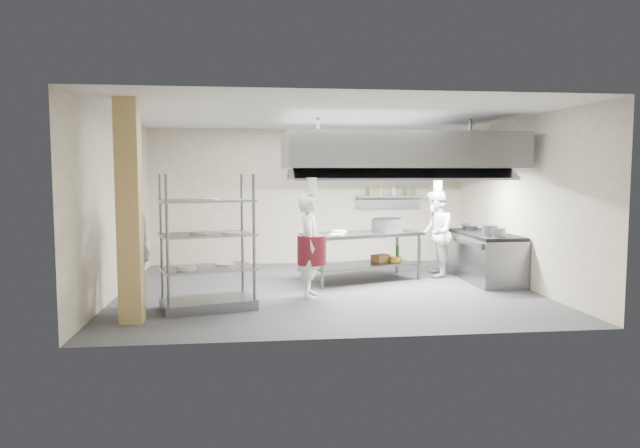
{
  "coord_description": "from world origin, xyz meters",
  "views": [
    {
      "loc": [
        -1.26,
        -9.73,
        2.0
      ],
      "look_at": [
        -0.09,
        0.2,
        1.13
      ],
      "focal_mm": 32.0,
      "sensor_mm": 36.0,
      "label": 1
    }
  ],
  "objects": [
    {
      "name": "stockpot",
      "position": [
        2.95,
        -0.01,
        1.0
      ],
      "size": [
        0.28,
        0.28,
        0.19
      ],
      "primitive_type": "cylinder",
      "color": "gray",
      "rests_on": "range_top"
    },
    {
      "name": "island_undershelf",
      "position": [
        0.78,
        0.73,
        0.3
      ],
      "size": [
        2.18,
        1.43,
        0.04
      ],
      "primitive_type": "cube",
      "rotation": [
        0.0,
        0.0,
        0.33
      ],
      "color": "slate",
      "rests_on": "island"
    },
    {
      "name": "cooking_range",
      "position": [
        3.08,
        0.5,
        0.42
      ],
      "size": [
        0.8,
        2.0,
        0.84
      ],
      "primitive_type": "cube",
      "color": "gray",
      "rests_on": "floor"
    },
    {
      "name": "island_worktop",
      "position": [
        0.78,
        0.73,
        0.88
      ],
      "size": [
        2.38,
        1.57,
        0.06
      ],
      "primitive_type": "cube",
      "rotation": [
        0.0,
        0.0,
        0.33
      ],
      "color": "gray",
      "rests_on": "island"
    },
    {
      "name": "wicker_basket",
      "position": [
        1.17,
        0.91,
        0.39
      ],
      "size": [
        0.39,
        0.37,
        0.14
      ],
      "primitive_type": "cube",
      "rotation": [
        0.0,
        0.0,
        0.64
      ],
      "color": "olive",
      "rests_on": "island_undershelf"
    },
    {
      "name": "exhaust_hood",
      "position": [
        1.3,
        0.4,
        2.4
      ],
      "size": [
        4.0,
        2.5,
        0.6
      ],
      "primitive_type": "cube",
      "color": "gray",
      "rests_on": "ceiling"
    },
    {
      "name": "ceiling",
      "position": [
        0.0,
        0.0,
        3.0
      ],
      "size": [
        7.0,
        7.0,
        0.0
      ],
      "primitive_type": "plane",
      "rotation": [
        3.14,
        0.0,
        0.0
      ],
      "color": "silver",
      "rests_on": "wall_back"
    },
    {
      "name": "griddle",
      "position": [
        1.29,
        0.89,
        1.03
      ],
      "size": [
        0.61,
        0.58,
        0.24
      ],
      "primitive_type": "cube",
      "rotation": [
        0.0,
        0.0,
        0.58
      ],
      "color": "slate",
      "rests_on": "island_worktop"
    },
    {
      "name": "hood_strip_b",
      "position": [
        2.2,
        0.4,
        2.08
      ],
      "size": [
        1.6,
        0.12,
        0.04
      ],
      "primitive_type": "cube",
      "color": "white",
      "rests_on": "exhaust_hood"
    },
    {
      "name": "pass_rack",
      "position": [
        -1.94,
        -1.23,
        1.0
      ],
      "size": [
        1.5,
        1.11,
        2.0
      ],
      "primitive_type": null,
      "rotation": [
        0.0,
        0.0,
        0.27
      ],
      "color": "slate",
      "rests_on": "floor"
    },
    {
      "name": "island",
      "position": [
        0.78,
        0.73,
        0.46
      ],
      "size": [
        2.38,
        1.57,
        0.91
      ],
      "primitive_type": null,
      "rotation": [
        0.0,
        0.0,
        0.33
      ],
      "color": "gray",
      "rests_on": "floor"
    },
    {
      "name": "column",
      "position": [
        -2.9,
        -1.9,
        1.5
      ],
      "size": [
        0.3,
        0.3,
        3.0
      ],
      "primitive_type": "cube",
      "color": "tan",
      "rests_on": "floor"
    },
    {
      "name": "chef_head",
      "position": [
        -0.35,
        -0.62,
        0.84
      ],
      "size": [
        0.48,
        0.66,
        1.68
      ],
      "primitive_type": "imported",
      "rotation": [
        0.0,
        0.0,
        1.44
      ],
      "color": "silver",
      "rests_on": "floor"
    },
    {
      "name": "plate_stack",
      "position": [
        -1.94,
        -1.23,
        0.64
      ],
      "size": [
        0.28,
        0.28,
        0.05
      ],
      "primitive_type": "cylinder",
      "color": "white",
      "rests_on": "pass_rack"
    },
    {
      "name": "wall_back",
      "position": [
        0.0,
        3.0,
        1.5
      ],
      "size": [
        7.0,
        0.0,
        7.0
      ],
      "primitive_type": "plane",
      "rotation": [
        1.57,
        0.0,
        0.0
      ],
      "color": "#9E937D",
      "rests_on": "ground"
    },
    {
      "name": "range_top",
      "position": [
        3.08,
        0.5,
        0.87
      ],
      "size": [
        0.78,
        1.96,
        0.06
      ],
      "primitive_type": "cube",
      "color": "black",
      "rests_on": "cooking_range"
    },
    {
      "name": "wall_shelf",
      "position": [
        1.8,
        2.84,
        1.5
      ],
      "size": [
        1.5,
        0.28,
        0.04
      ],
      "primitive_type": "cube",
      "color": "gray",
      "rests_on": "wall_back"
    },
    {
      "name": "hood_strip_a",
      "position": [
        0.4,
        0.4,
        2.08
      ],
      "size": [
        1.6,
        0.12,
        0.04
      ],
      "primitive_type": "cube",
      "color": "white",
      "rests_on": "exhaust_hood"
    },
    {
      "name": "wall_left",
      "position": [
        -3.5,
        0.0,
        1.5
      ],
      "size": [
        0.0,
        6.0,
        6.0
      ],
      "primitive_type": "plane",
      "rotation": [
        1.57,
        0.0,
        1.57
      ],
      "color": "#9E937D",
      "rests_on": "ground"
    },
    {
      "name": "floor",
      "position": [
        0.0,
        0.0,
        0.0
      ],
      "size": [
        7.0,
        7.0,
        0.0
      ],
      "primitive_type": "plane",
      "color": "#2B2B2D",
      "rests_on": "ground"
    },
    {
      "name": "chef_plating",
      "position": [
        -3.0,
        -1.08,
        0.89
      ],
      "size": [
        0.76,
        1.13,
        1.79
      ],
      "primitive_type": "imported",
      "rotation": [
        0.0,
        0.0,
        -1.23
      ],
      "color": "white",
      "rests_on": "floor"
    },
    {
      "name": "wall_right",
      "position": [
        3.5,
        0.0,
        1.5
      ],
      "size": [
        0.0,
        6.0,
        6.0
      ],
      "primitive_type": "plane",
      "rotation": [
        1.57,
        0.0,
        -1.57
      ],
      "color": "#9E937D",
      "rests_on": "ground"
    },
    {
      "name": "chef_line",
      "position": [
        2.27,
        0.99,
        0.85
      ],
      "size": [
        0.85,
        0.97,
        1.69
      ],
      "primitive_type": "imported",
      "rotation": [
        0.0,
        0.0,
        -1.86
      ],
      "color": "silver",
      "rests_on": "floor"
    }
  ]
}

